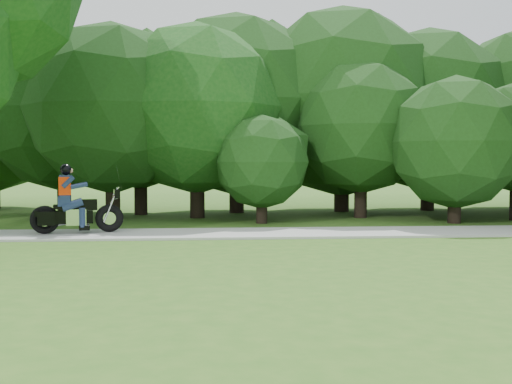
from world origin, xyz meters
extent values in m
plane|color=#34661D|center=(0.00, 0.00, 0.00)|extent=(100.00, 100.00, 0.00)
cube|color=#AAAAA5|center=(0.00, 8.00, 0.03)|extent=(60.00, 2.20, 0.06)
cylinder|color=black|center=(-2.13, 14.79, 0.90)|extent=(0.53, 0.53, 1.80)
sphere|color=#183A11|center=(-2.13, 14.79, 3.97)|extent=(6.68, 6.68, 6.68)
cylinder|color=black|center=(-5.56, 14.21, 0.90)|extent=(0.46, 0.46, 1.80)
sphere|color=#183A11|center=(-5.56, 14.21, 3.50)|extent=(5.22, 5.22, 5.22)
cylinder|color=black|center=(-6.36, 12.93, 0.90)|extent=(0.49, 0.49, 1.80)
sphere|color=#183A11|center=(-6.36, 12.93, 3.66)|extent=(5.73, 5.73, 5.73)
cylinder|color=black|center=(-8.42, 15.09, 0.90)|extent=(0.49, 0.49, 1.80)
sphere|color=#183A11|center=(-8.42, 15.09, 3.70)|extent=(5.84, 5.84, 5.84)
cylinder|color=black|center=(1.94, 12.47, 0.80)|extent=(0.43, 0.43, 1.59)
sphere|color=#183A11|center=(1.94, 12.47, 3.06)|extent=(4.51, 4.51, 4.51)
cylinder|color=black|center=(4.37, 10.42, 0.58)|extent=(0.41, 0.41, 1.16)
sphere|color=#183A11|center=(4.37, 10.42, 2.49)|extent=(4.11, 4.11, 4.11)
cylinder|color=black|center=(5.23, 15.27, 0.90)|extent=(0.51, 0.51, 1.80)
sphere|color=#183A11|center=(5.23, 15.27, 3.84)|extent=(6.27, 6.27, 6.27)
cylinder|color=black|center=(-3.55, 12.83, 0.90)|extent=(0.49, 0.49, 1.80)
sphere|color=#154914|center=(-3.55, 12.83, 3.67)|extent=(5.75, 5.75, 5.75)
cylinder|color=black|center=(-1.55, 10.84, 0.47)|extent=(0.35, 0.35, 0.95)
sphere|color=#183A11|center=(-1.55, 10.84, 1.89)|extent=(2.90, 2.90, 2.90)
cylinder|color=black|center=(1.83, 14.99, 0.90)|extent=(0.56, 0.56, 1.80)
sphere|color=#183A11|center=(1.83, 14.99, 4.11)|extent=(7.11, 7.11, 7.11)
torus|color=black|center=(-7.38, 7.98, 0.43)|extent=(0.76, 0.35, 0.73)
torus|color=black|center=(-5.79, 8.31, 0.43)|extent=(0.76, 0.35, 0.73)
cube|color=black|center=(-6.78, 8.10, 0.48)|extent=(1.19, 0.48, 0.33)
cube|color=silver|center=(-6.62, 8.14, 0.48)|extent=(0.56, 0.45, 0.42)
cube|color=black|center=(-6.36, 8.19, 0.79)|extent=(0.60, 0.42, 0.27)
cube|color=black|center=(-6.90, 8.08, 0.75)|extent=(0.60, 0.44, 0.10)
cylinder|color=silver|center=(-5.75, 8.32, 0.79)|extent=(0.41, 0.13, 0.94)
cylinder|color=silver|center=(-5.58, 8.35, 1.24)|extent=(0.17, 0.66, 0.04)
cube|color=black|center=(-7.28, 7.76, 0.48)|extent=(0.46, 0.21, 0.36)
cube|color=black|center=(-7.37, 8.21, 0.48)|extent=(0.46, 0.21, 0.36)
cube|color=#1D314D|center=(-6.90, 8.08, 0.90)|extent=(0.39, 0.45, 0.25)
cube|color=#1D314D|center=(-6.88, 8.08, 1.27)|extent=(0.36, 0.48, 0.58)
cube|color=#FF3405|center=(-6.88, 8.08, 1.29)|extent=(0.39, 0.53, 0.46)
sphere|color=black|center=(-6.85, 8.09, 1.71)|extent=(0.29, 0.29, 0.29)
camera|label=1|loc=(-3.26, -8.72, 1.99)|focal=45.00mm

